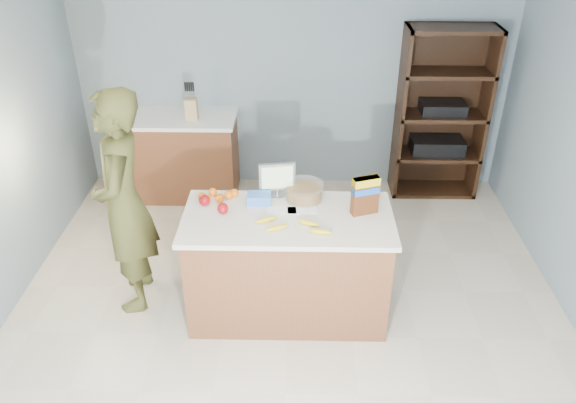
{
  "coord_description": "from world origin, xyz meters",
  "views": [
    {
      "loc": [
        0.07,
        -3.18,
        3.12
      ],
      "look_at": [
        0.0,
        0.35,
        1.0
      ],
      "focal_mm": 35.0,
      "sensor_mm": 36.0,
      "label": 1
    }
  ],
  "objects_px": {
    "counter_peninsula": "(288,269)",
    "tv": "(277,178)",
    "person": "(124,204)",
    "cereal_box": "(365,193)",
    "shelving_unit": "(440,116)"
  },
  "relations": [
    {
      "from": "shelving_unit",
      "to": "tv",
      "type": "distance_m",
      "value": 2.4
    },
    {
      "from": "shelving_unit",
      "to": "cereal_box",
      "type": "bearing_deg",
      "value": -116.44
    },
    {
      "from": "counter_peninsula",
      "to": "tv",
      "type": "bearing_deg",
      "value": 106.52
    },
    {
      "from": "shelving_unit",
      "to": "tv",
      "type": "xyz_separation_m",
      "value": [
        -1.64,
        -1.75,
        0.19
      ]
    },
    {
      "from": "cereal_box",
      "to": "person",
      "type": "bearing_deg",
      "value": 177.69
    },
    {
      "from": "counter_peninsula",
      "to": "person",
      "type": "height_order",
      "value": "person"
    },
    {
      "from": "shelving_unit",
      "to": "person",
      "type": "height_order",
      "value": "person"
    },
    {
      "from": "cereal_box",
      "to": "shelving_unit",
      "type": "bearing_deg",
      "value": 63.56
    },
    {
      "from": "shelving_unit",
      "to": "cereal_box",
      "type": "relative_size",
      "value": 6.09
    },
    {
      "from": "tv",
      "to": "cereal_box",
      "type": "bearing_deg",
      "value": -19.86
    },
    {
      "from": "shelving_unit",
      "to": "person",
      "type": "bearing_deg",
      "value": -145.69
    },
    {
      "from": "counter_peninsula",
      "to": "tv",
      "type": "relative_size",
      "value": 5.53
    },
    {
      "from": "counter_peninsula",
      "to": "person",
      "type": "xyz_separation_m",
      "value": [
        -1.25,
        0.14,
        0.5
      ]
    },
    {
      "from": "counter_peninsula",
      "to": "person",
      "type": "relative_size",
      "value": 0.86
    },
    {
      "from": "tv",
      "to": "shelving_unit",
      "type": "bearing_deg",
      "value": 46.85
    }
  ]
}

